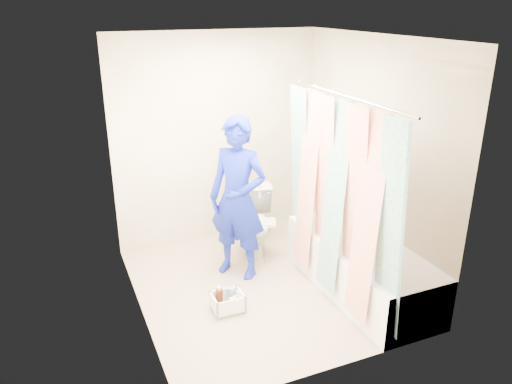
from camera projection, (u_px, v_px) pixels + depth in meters
name	position (u px, v px, depth m)	size (l,w,h in m)	color
floor	(263.00, 287.00, 5.00)	(2.60, 2.60, 0.00)	tan
ceiling	(265.00, 37.00, 4.14)	(2.40, 2.60, 0.02)	silver
wall_back	(218.00, 140.00, 5.69)	(2.40, 0.02, 2.40)	beige
wall_front	(340.00, 230.00, 3.46)	(2.40, 0.02, 2.40)	beige
wall_left	(132.00, 192.00, 4.13)	(0.02, 2.60, 2.40)	beige
wall_right	(373.00, 158.00, 5.01)	(0.02, 2.60, 2.40)	beige
bathtub	(361.00, 266.00, 4.85)	(0.70, 1.75, 0.50)	white
curtain_rod	(342.00, 95.00, 4.13)	(0.02, 0.02, 1.90)	silver
shower_curtain	(336.00, 199.00, 4.46)	(0.06, 1.75, 1.80)	white
toilet	(255.00, 223.00, 5.54)	(0.41, 0.72, 0.74)	white
tank_lid	(255.00, 223.00, 5.40)	(0.45, 0.20, 0.03)	silver
tank_internals	(251.00, 187.00, 5.59)	(0.17, 0.10, 0.24)	black
plumber	(238.00, 199.00, 4.97)	(0.61, 0.40, 1.67)	navy
cleaning_caddy	(229.00, 303.00, 4.59)	(0.29, 0.23, 0.22)	white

